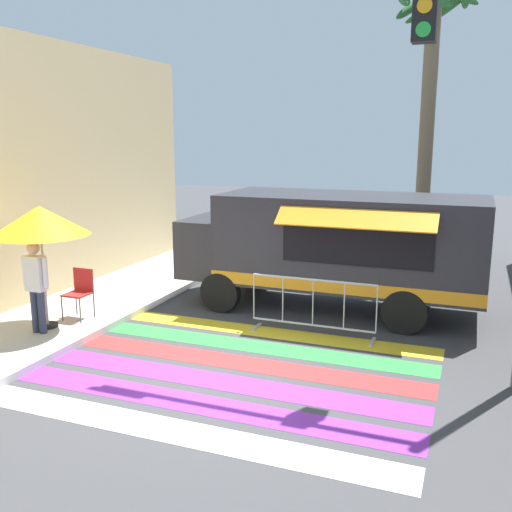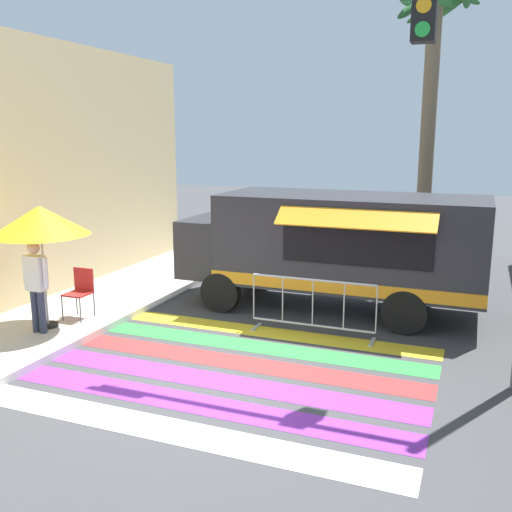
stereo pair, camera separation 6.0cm
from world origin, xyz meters
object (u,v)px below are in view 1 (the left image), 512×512
object	(u,v)px
traffic_signal_pole	(471,86)
folding_chair	(80,288)
barricade_front	(313,307)
food_truck	(328,242)
patio_umbrella	(40,221)
vendor_person	(36,282)
palm_tree	(430,77)

from	to	relation	value
traffic_signal_pole	folding_chair	world-z (taller)	traffic_signal_pole
folding_chair	barricade_front	size ratio (longest dim) A/B	0.41
food_truck	patio_umbrella	size ratio (longest dim) A/B	2.76
traffic_signal_pole	vendor_person	distance (m)	7.62
traffic_signal_pole	palm_tree	xyz separation A→B (m)	(-1.10, 6.87, 0.78)
patio_umbrella	palm_tree	distance (m)	9.92
food_truck	patio_umbrella	bearing A→B (deg)	-142.45
food_truck	traffic_signal_pole	distance (m)	4.72
folding_chair	vendor_person	world-z (taller)	vendor_person
barricade_front	palm_tree	bearing A→B (deg)	77.13
folding_chair	palm_tree	bearing A→B (deg)	66.06
folding_chair	vendor_person	bearing A→B (deg)	-82.16
traffic_signal_pole	barricade_front	size ratio (longest dim) A/B	2.65
traffic_signal_pole	barricade_front	distance (m)	4.54
food_truck	palm_tree	bearing A→B (deg)	70.02
vendor_person	food_truck	bearing A→B (deg)	37.17
patio_umbrella	folding_chair	world-z (taller)	patio_umbrella
traffic_signal_pole	palm_tree	size ratio (longest dim) A/B	0.84
food_truck	traffic_signal_pole	world-z (taller)	traffic_signal_pole
patio_umbrella	barricade_front	world-z (taller)	patio_umbrella
vendor_person	traffic_signal_pole	bearing A→B (deg)	4.03
vendor_person	barricade_front	world-z (taller)	vendor_person
patio_umbrella	barricade_front	xyz separation A→B (m)	(4.54, 1.68, -1.56)
food_truck	folding_chair	bearing A→B (deg)	-147.33
traffic_signal_pole	vendor_person	size ratio (longest dim) A/B	3.73
patio_umbrella	barricade_front	distance (m)	5.08
traffic_signal_pole	folding_chair	bearing A→B (deg)	179.04
vendor_person	barricade_front	xyz separation A→B (m)	(4.46, 1.97, -0.53)
traffic_signal_pole	folding_chair	xyz separation A→B (m)	(-6.74, 0.11, -3.51)
palm_tree	traffic_signal_pole	bearing A→B (deg)	-80.88
vendor_person	barricade_front	size ratio (longest dim) A/B	0.71
traffic_signal_pole	folding_chair	distance (m)	7.60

